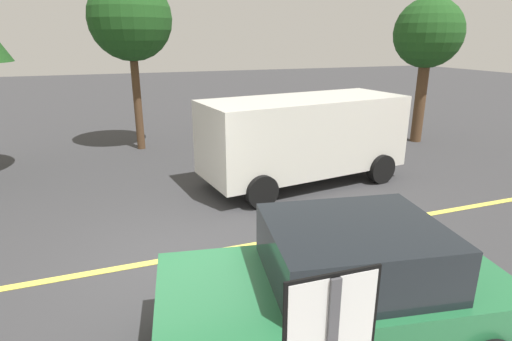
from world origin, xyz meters
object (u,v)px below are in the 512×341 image
object	(u,v)px
car_green_mid_road	(339,288)
tree_left_verge	(130,20)
white_van	(304,135)
tree_right_verge	(428,35)

from	to	relation	value
car_green_mid_road	tree_left_verge	xyz separation A→B (m)	(-1.35, 10.59, 3.34)
white_van	car_green_mid_road	bearing A→B (deg)	-112.51
car_green_mid_road	tree_right_verge	xyz separation A→B (m)	(8.19, 8.22, 2.88)
white_van	tree_right_verge	bearing A→B (deg)	24.00
white_van	tree_left_verge	distance (m)	6.83
white_van	tree_right_verge	distance (m)	6.87
white_van	car_green_mid_road	xyz separation A→B (m)	(-2.32, -5.60, -0.46)
tree_right_verge	car_green_mid_road	bearing A→B (deg)	-134.92
car_green_mid_road	tree_left_verge	bearing A→B (deg)	97.28
car_green_mid_road	tree_left_verge	size ratio (longest dim) A/B	0.79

